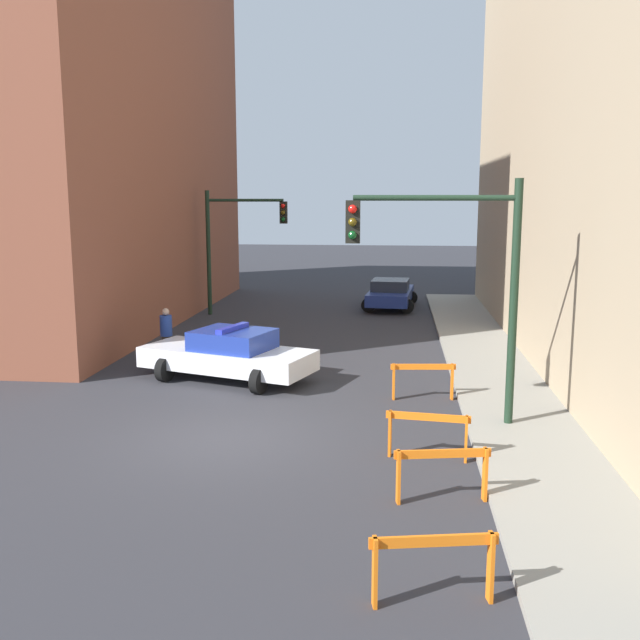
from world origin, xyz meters
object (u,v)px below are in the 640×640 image
Objects in this scene: traffic_light_near at (458,265)px; pedestrian_crossing at (166,334)px; traffic_light_far at (234,234)px; parked_car_near at (390,293)px; police_car at (229,354)px; barrier_mid at (442,466)px; barrier_corner at (423,375)px; barrier_front at (433,557)px; barrier_back at (428,428)px.

traffic_light_near is 10.04m from pedestrian_crossing.
parked_car_near is at bearing 20.79° from traffic_light_far.
traffic_light_near reaches higher than traffic_light_far.
traffic_light_near reaches higher than police_car.
barrier_mid is at bearing -63.21° from pedestrian_crossing.
barrier_front is at bearing -91.31° from barrier_corner.
barrier_corner is (0.06, 4.07, 0.00)m from barrier_back.
pedestrian_crossing is at bearing 147.16° from traffic_light_near.
traffic_light_far is 14.48m from barrier_corner.
barrier_corner is at bearing -85.67° from police_car.
barrier_front and barrier_corner have the same top height.
traffic_light_near is 3.60m from barrier_corner.
parked_car_near reaches higher than barrier_front.
parked_car_near reaches higher than barrier_back.
barrier_corner is at bearing 88.69° from barrier_front.
barrier_mid is (5.27, -7.36, -0.11)m from police_car.
traffic_light_far is 9.25m from pedestrian_crossing.
pedestrian_crossing is 1.05× the size of barrier_front.
pedestrian_crossing is (-6.62, -11.37, 0.19)m from parked_car_near.
barrier_front is (7.23, -21.15, -2.78)m from traffic_light_far.
traffic_light_far reaches higher than barrier_front.
barrier_front and barrier_back have the same top height.
barrier_corner is (0.21, 9.03, 0.00)m from barrier_front.
traffic_light_far is at bearing 119.60° from traffic_light_near.
barrier_mid is (1.00, -20.60, -0.06)m from parked_car_near.
traffic_light_near is at bearing 72.32° from barrier_back.
pedestrian_crossing reaches higher than parked_car_near.
police_car is at bearing 165.44° from barrier_corner.
parked_car_near is at bearing 92.61° from barrier_back.
police_car is 3.19× the size of barrier_mid.
traffic_light_far reaches higher than police_car.
traffic_light_far reaches higher than pedestrian_crossing.
traffic_light_far reaches higher than barrier_mid.
barrier_back is at bearing -82.57° from parked_car_near.
barrier_corner is at bearing -58.44° from traffic_light_far.
traffic_light_far is at bearing 114.51° from barrier_back.
police_car reaches higher than barrier_corner.
barrier_front is (7.33, -12.26, -0.24)m from pedestrian_crossing.
barrier_back is at bearing -65.49° from traffic_light_far.
police_car is 1.14× the size of parked_car_near.
parked_car_near is (-1.50, 16.61, -2.86)m from traffic_light_near.
barrier_corner is (7.44, -12.11, -2.78)m from traffic_light_far.
pedestrian_crossing reaches higher than barrier_back.
pedestrian_crossing is 1.04× the size of barrier_back.
barrier_mid is at bearing -82.40° from parked_car_near.
barrier_corner is (5.18, -1.35, -0.11)m from police_car.
pedestrian_crossing reaches higher than police_car.
parked_car_near is 20.63m from barrier_mid.
parked_car_near is at bearing 47.02° from pedestrian_crossing.
traffic_light_far is at bearing 112.55° from barrier_mid.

